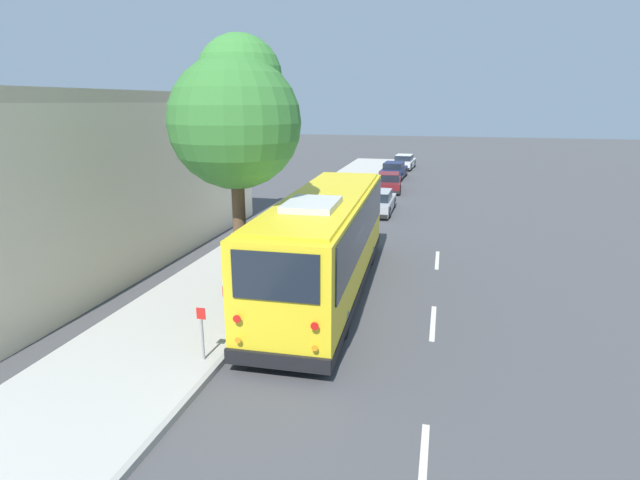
{
  "coord_description": "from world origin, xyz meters",
  "views": [
    {
      "loc": [
        -13.67,
        -3.29,
        6.09
      ],
      "look_at": [
        3.02,
        0.84,
        1.3
      ],
      "focal_mm": 28.0,
      "sensor_mm": 36.0,
      "label": 1
    }
  ],
  "objects": [
    {
      "name": "sidewalk_slab",
      "position": [
        0.0,
        3.71,
        0.07
      ],
      "size": [
        80.0,
        4.11,
        0.15
      ],
      "primitive_type": "cube",
      "color": "#B2AFA8",
      "rests_on": "ground"
    },
    {
      "name": "parked_sedan_navy",
      "position": [
        27.28,
        0.65,
        0.62
      ],
      "size": [
        4.63,
        1.93,
        1.33
      ],
      "rotation": [
        0.0,
        0.0,
        -0.04
      ],
      "color": "#19234C",
      "rests_on": "ground"
    },
    {
      "name": "lane_stripe_behind",
      "position": [
        -6.21,
        -3.28,
        0.0
      ],
      "size": [
        2.4,
        0.14,
        0.01
      ],
      "primitive_type": "cube",
      "color": "silver",
      "rests_on": "ground"
    },
    {
      "name": "street_tree",
      "position": [
        -0.5,
        2.36,
        5.75
      ],
      "size": [
        3.65,
        3.65,
        7.75
      ],
      "color": "brown",
      "rests_on": "sidewalk_slab"
    },
    {
      "name": "lane_stripe_mid",
      "position": [
        -0.21,
        -3.28,
        0.0
      ],
      "size": [
        2.4,
        0.14,
        0.01
      ],
      "primitive_type": "cube",
      "color": "silver",
      "rests_on": "ground"
    },
    {
      "name": "parked_sedan_silver",
      "position": [
        14.07,
        0.25,
        0.58
      ],
      "size": [
        4.46,
        1.83,
        1.26
      ],
      "rotation": [
        0.0,
        0.0,
        0.0
      ],
      "color": "#A8AAAF",
      "rests_on": "ground"
    },
    {
      "name": "parked_sedan_maroon",
      "position": [
        21.34,
        0.39,
        0.58
      ],
      "size": [
        4.45,
        1.95,
        1.26
      ],
      "rotation": [
        0.0,
        0.0,
        0.08
      ],
      "color": "maroon",
      "rests_on": "ground"
    },
    {
      "name": "ground_plane",
      "position": [
        0.0,
        0.0,
        0.0
      ],
      "size": [
        160.0,
        160.0,
        0.0
      ],
      "primitive_type": "plane",
      "color": "#474749"
    },
    {
      "name": "building_backdrop",
      "position": [
        2.72,
        10.81,
        3.03
      ],
      "size": [
        17.9,
        7.95,
        6.45
      ],
      "color": "beige",
      "rests_on": "ground"
    },
    {
      "name": "sign_post_far",
      "position": [
        -2.51,
        1.98,
        0.83
      ],
      "size": [
        0.06,
        0.22,
        1.31
      ],
      "color": "gray",
      "rests_on": "sidewalk_slab"
    },
    {
      "name": "lane_stripe_ahead",
      "position": [
        5.79,
        -3.28,
        0.0
      ],
      "size": [
        2.4,
        0.14,
        0.01
      ],
      "primitive_type": "cube",
      "color": "silver",
      "rests_on": "ground"
    },
    {
      "name": "shuttle_bus",
      "position": [
        1.35,
        0.24,
        1.84
      ],
      "size": [
        11.22,
        3.03,
        3.43
      ],
      "rotation": [
        0.0,
        0.0,
        0.03
      ],
      "color": "yellow",
      "rests_on": "ground"
    },
    {
      "name": "sign_post_near",
      "position": [
        -3.94,
        1.98,
        0.83
      ],
      "size": [
        0.06,
        0.22,
        1.32
      ],
      "color": "gray",
      "rests_on": "sidewalk_slab"
    },
    {
      "name": "curb_strip",
      "position": [
        0.0,
        1.59,
        0.07
      ],
      "size": [
        80.0,
        0.14,
        0.15
      ],
      "primitive_type": "cube",
      "color": "#9D9A94",
      "rests_on": "ground"
    },
    {
      "name": "parked_sedan_white",
      "position": [
        33.65,
        0.33,
        0.61
      ],
      "size": [
        4.55,
        1.97,
        1.31
      ],
      "rotation": [
        0.0,
        0.0,
        -0.06
      ],
      "color": "silver",
      "rests_on": "ground"
    },
    {
      "name": "fire_hydrant",
      "position": [
        10.0,
        2.19,
        0.55
      ],
      "size": [
        0.22,
        0.22,
        0.81
      ],
      "color": "gold",
      "rests_on": "sidewalk_slab"
    }
  ]
}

